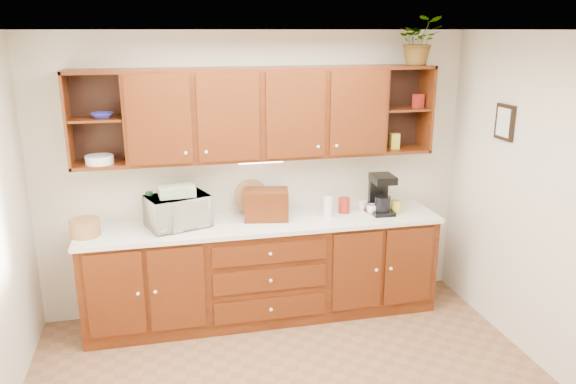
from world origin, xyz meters
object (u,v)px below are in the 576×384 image
microwave (178,211)px  potted_plant (419,41)px  bread_box (266,205)px  coffee_maker (381,194)px

microwave → potted_plant: size_ratio=1.20×
microwave → bread_box: (0.79, 0.03, -0.00)m
coffee_maker → microwave: bearing=-178.2°
bread_box → potted_plant: size_ratio=0.92×
bread_box → potted_plant: potted_plant is taller
microwave → coffee_maker: (1.87, -0.03, 0.04)m
coffee_maker → potted_plant: (0.33, 0.09, 1.39)m
microwave → bread_box: size_ratio=1.30×
coffee_maker → potted_plant: bearing=18.7°
microwave → coffee_maker: size_ratio=1.38×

